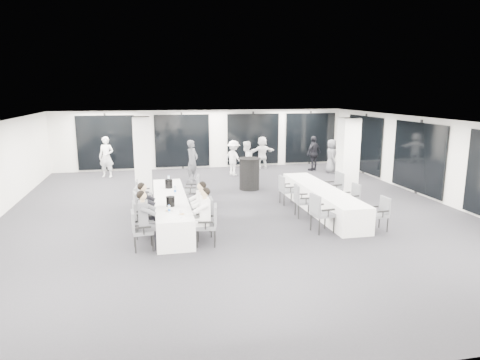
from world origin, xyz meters
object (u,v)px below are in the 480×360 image
at_px(chair_side_right_mid, 352,197).
at_px(chair_main_left_second, 140,217).
at_px(chair_main_left_near, 139,228).
at_px(chair_main_left_far, 141,193).
at_px(chair_main_right_far, 194,188).
at_px(standing_guest_b, 246,158).
at_px(standing_guest_e, 331,154).
at_px(chair_main_left_fourth, 141,201).
at_px(standing_guest_f, 262,150).
at_px(standing_guest_g, 106,154).
at_px(banquet_table_main, 171,209).
at_px(chair_side_left_mid, 301,199).
at_px(chair_side_right_near, 380,211).
at_px(standing_guest_c, 234,156).
at_px(banquet_table_side, 321,200).
at_px(chair_main_right_second, 206,214).
at_px(standing_guest_d, 314,151).
at_px(ice_bucket_near, 170,201).
at_px(cocktail_table, 249,174).
at_px(chair_main_right_mid, 201,204).
at_px(chair_side_left_far, 286,188).
at_px(standing_guest_a, 192,158).
at_px(chair_side_left_near, 320,211).
at_px(ice_bucket_far, 169,184).
at_px(chair_main_right_fourth, 197,198).
at_px(standing_guest_h, 345,162).
at_px(chair_side_right_far, 335,186).
at_px(chair_main_left_mid, 141,207).
at_px(chair_main_right_near, 210,222).

bearing_deg(chair_side_right_mid, chair_main_left_second, 93.55).
xyz_separation_m(chair_main_left_near, chair_side_right_mid, (6.33, 1.82, -0.02)).
height_order(chair_main_left_far, chair_main_right_far, chair_main_right_far).
xyz_separation_m(standing_guest_b, standing_guest_e, (4.12, 0.52, -0.04)).
relative_size(chair_main_left_fourth, standing_guest_f, 0.53).
bearing_deg(standing_guest_g, standing_guest_b, 3.11).
bearing_deg(banquet_table_main, chair_side_left_mid, -4.54).
relative_size(chair_side_left_mid, standing_guest_f, 0.55).
bearing_deg(chair_side_right_near, standing_guest_g, 37.88).
relative_size(chair_main_left_second, standing_guest_c, 0.54).
xyz_separation_m(banquet_table_side, chair_side_right_near, (0.83, -2.07, 0.15)).
bearing_deg(chair_main_right_second, standing_guest_d, -34.64).
bearing_deg(ice_bucket_near, cocktail_table, 55.31).
xyz_separation_m(chair_main_left_second, ice_bucket_near, (0.79, 0.12, 0.34)).
distance_m(banquet_table_main, ice_bucket_near, 1.16).
xyz_separation_m(chair_side_right_near, standing_guest_f, (-0.71, 9.76, 0.36)).
relative_size(chair_main_left_second, chair_main_left_fourth, 1.01).
height_order(standing_guest_c, standing_guest_f, standing_guest_f).
relative_size(chair_main_right_mid, chair_side_left_far, 1.01).
bearing_deg(chair_main_left_second, standing_guest_b, 140.33).
bearing_deg(chair_main_right_mid, banquet_table_main, 78.40).
distance_m(chair_side_left_mid, standing_guest_e, 7.44).
height_order(chair_side_left_mid, standing_guest_a, standing_guest_a).
distance_m(chair_main_left_fourth, standing_guest_d, 10.02).
bearing_deg(chair_main_right_far, standing_guest_g, 40.21).
bearing_deg(chair_side_left_near, chair_side_left_mid, 171.40).
relative_size(chair_main_left_second, standing_guest_e, 0.54).
xyz_separation_m(chair_main_right_far, standing_guest_g, (-3.22, 5.53, 0.42)).
bearing_deg(chair_main_right_far, chair_side_left_near, -128.94).
distance_m(banquet_table_main, banquet_table_side, 4.66).
bearing_deg(chair_main_right_mid, standing_guest_d, -33.94).
xyz_separation_m(chair_side_right_near, ice_bucket_far, (-5.48, 3.04, 0.36)).
relative_size(chair_side_left_near, ice_bucket_far, 3.91).
bearing_deg(standing_guest_c, chair_main_right_mid, 123.89).
height_order(standing_guest_b, standing_guest_e, standing_guest_b).
relative_size(cocktail_table, chair_main_right_far, 1.19).
height_order(standing_guest_f, ice_bucket_near, standing_guest_f).
bearing_deg(chair_main_right_fourth, standing_guest_h, -66.51).
relative_size(chair_main_right_fourth, chair_side_right_far, 0.89).
bearing_deg(chair_main_left_near, chair_main_right_mid, 132.47).
bearing_deg(standing_guest_g, banquet_table_main, -53.08).
distance_m(chair_main_right_second, chair_side_right_mid, 4.78).
xyz_separation_m(chair_side_right_far, standing_guest_h, (1.23, 1.88, 0.44)).
bearing_deg(ice_bucket_near, chair_side_right_far, 20.23).
xyz_separation_m(chair_main_left_mid, chair_main_right_near, (1.67, -1.87, 0.02)).
height_order(banquet_table_side, chair_side_left_far, chair_side_left_far).
height_order(chair_main_left_fourth, standing_guest_b, standing_guest_b).
distance_m(standing_guest_d, standing_guest_f, 2.47).
relative_size(chair_main_left_mid, chair_main_right_mid, 1.00).
height_order(chair_main_right_fourth, standing_guest_c, standing_guest_c).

